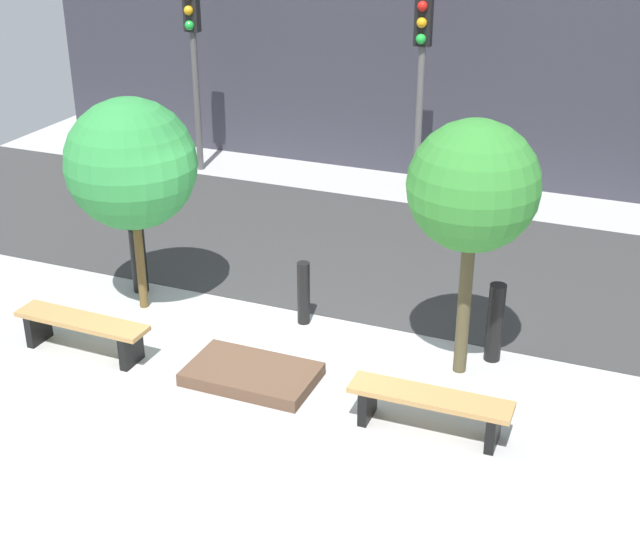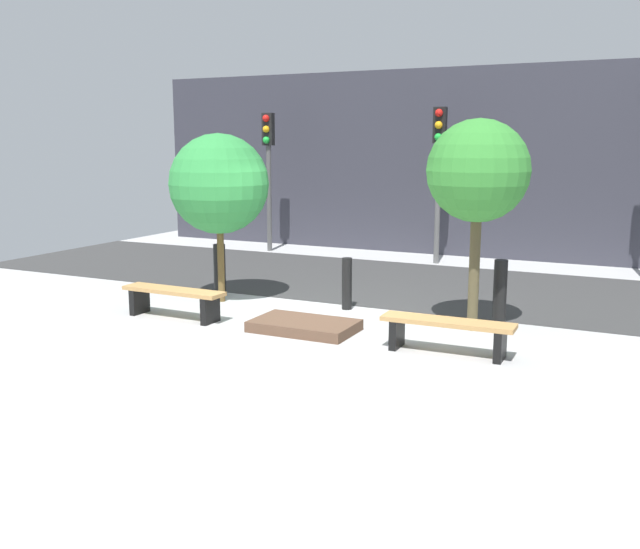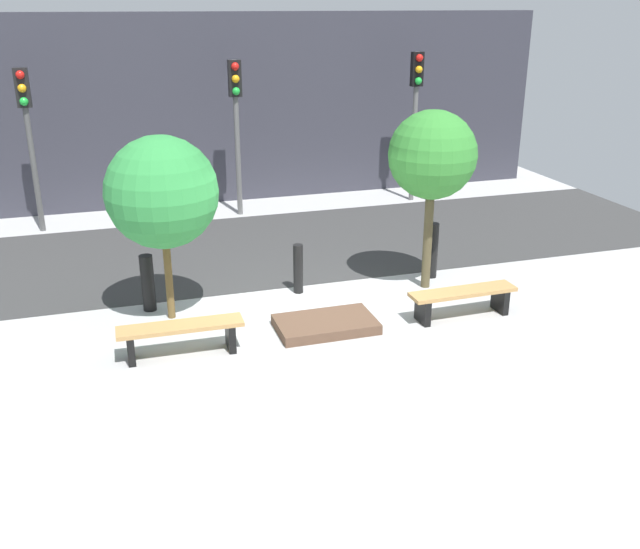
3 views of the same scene
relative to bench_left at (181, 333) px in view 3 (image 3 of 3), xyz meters
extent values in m
plane|color=#AEAEAE|center=(2.17, 0.46, -0.33)|extent=(18.00, 18.00, 0.00)
cube|color=#363636|center=(2.17, 4.21, -0.33)|extent=(18.00, 4.47, 0.01)
cube|color=#33333D|center=(2.17, 8.22, 1.88)|extent=(16.20, 0.50, 4.42)
cube|color=black|center=(-0.69, 0.01, -0.13)|extent=(0.11, 0.38, 0.41)
cube|color=black|center=(0.69, -0.01, -0.13)|extent=(0.11, 0.38, 0.41)
cube|color=#B2844C|center=(0.00, 0.00, 0.10)|extent=(1.74, 0.42, 0.06)
cube|color=black|center=(3.67, -0.01, -0.14)|extent=(0.11, 0.39, 0.39)
cube|color=black|center=(5.03, 0.01, -0.14)|extent=(0.11, 0.39, 0.39)
cube|color=#B2844C|center=(4.35, 0.00, 0.09)|extent=(1.73, 0.42, 0.06)
cube|color=brown|center=(2.17, 0.20, -0.26)|extent=(1.49, 0.90, 0.15)
cylinder|color=brown|center=(0.00, 1.33, 0.44)|extent=(0.12, 0.12, 1.55)
sphere|color=#318E42|center=(0.00, 1.33, 1.68)|extent=(1.67, 1.67, 1.67)
cylinder|color=brown|center=(4.35, 1.33, 0.62)|extent=(0.15, 0.15, 1.90)
sphere|color=#358633|center=(4.35, 1.33, 1.97)|extent=(1.45, 1.45, 1.45)
cylinder|color=black|center=(-0.30, 1.73, 0.13)|extent=(0.21, 0.21, 0.92)
cylinder|color=black|center=(2.17, 1.73, 0.09)|extent=(0.16, 0.16, 0.85)
cylinder|color=black|center=(4.65, 1.73, 0.16)|extent=(0.20, 0.20, 1.00)
cylinder|color=#4E4E4E|center=(-2.16, 6.75, 1.36)|extent=(0.12, 0.12, 3.40)
cube|color=black|center=(-2.16, 6.75, 2.67)|extent=(0.28, 0.16, 0.78)
sphere|color=red|center=(-2.16, 6.64, 2.93)|extent=(0.17, 0.17, 0.17)
sphere|color=orange|center=(-2.16, 6.64, 2.67)|extent=(0.17, 0.17, 0.17)
sphere|color=green|center=(-2.16, 6.64, 2.41)|extent=(0.17, 0.17, 0.17)
cylinder|color=#5B5B5B|center=(2.17, 6.75, 1.39)|extent=(0.12, 0.12, 3.45)
cube|color=black|center=(2.17, 6.75, 2.73)|extent=(0.28, 0.16, 0.78)
sphere|color=red|center=(2.17, 6.64, 2.99)|extent=(0.17, 0.17, 0.17)
sphere|color=orange|center=(2.17, 6.64, 2.73)|extent=(0.17, 0.17, 0.17)
sphere|color=green|center=(2.17, 6.64, 2.47)|extent=(0.17, 0.17, 0.17)
cylinder|color=#5C5C5C|center=(6.50, 6.75, 1.44)|extent=(0.12, 0.12, 3.54)
cube|color=black|center=(6.50, 6.75, 2.82)|extent=(0.28, 0.16, 0.78)
sphere|color=red|center=(6.50, 6.64, 3.08)|extent=(0.17, 0.17, 0.17)
sphere|color=orange|center=(6.50, 6.64, 2.82)|extent=(0.17, 0.17, 0.17)
sphere|color=green|center=(6.50, 6.64, 2.56)|extent=(0.17, 0.17, 0.17)
camera|label=1|loc=(6.25, -7.67, 5.18)|focal=50.00mm
camera|label=2|loc=(6.74, -8.71, 2.36)|focal=40.00mm
camera|label=3|loc=(-0.81, -9.09, 4.29)|focal=40.00mm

